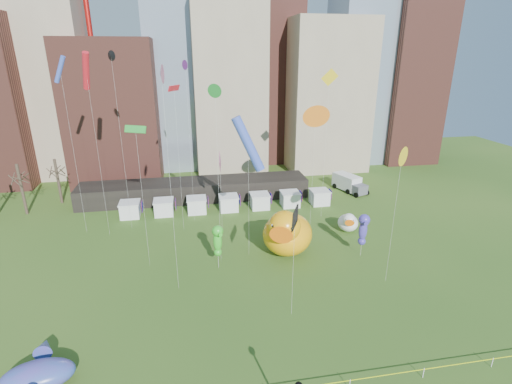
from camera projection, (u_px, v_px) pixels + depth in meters
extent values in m
cube|color=gray|center=(48.00, 67.00, 72.83)|extent=(14.00, 12.00, 42.00)
cube|color=brown|center=(114.00, 112.00, 72.02)|extent=(16.00, 14.00, 26.00)
cube|color=#8C9EB2|center=(175.00, 31.00, 76.44)|extent=(12.00, 12.00, 55.00)
cube|color=gray|center=(228.00, 87.00, 78.00)|extent=(14.00, 14.00, 34.00)
cube|color=gray|center=(325.00, 96.00, 80.16)|extent=(16.00, 14.00, 30.00)
cube|color=#8C9EB2|center=(366.00, 50.00, 82.44)|extent=(14.00, 12.00, 48.00)
cube|color=brown|center=(410.00, 79.00, 84.30)|extent=(12.00, 12.00, 36.00)
cube|color=black|center=(195.00, 190.00, 65.30)|extent=(38.00, 6.00, 3.20)
cube|color=white|center=(130.00, 210.00, 58.26)|extent=(2.80, 2.80, 2.20)
cube|color=red|center=(142.00, 206.00, 58.39)|extent=(0.08, 1.40, 1.60)
cube|color=white|center=(164.00, 208.00, 59.09)|extent=(2.80, 2.80, 2.20)
cube|color=red|center=(176.00, 204.00, 59.22)|extent=(0.08, 1.40, 1.60)
cube|color=white|center=(197.00, 206.00, 59.93)|extent=(2.80, 2.80, 2.20)
cube|color=red|center=(208.00, 202.00, 60.05)|extent=(0.08, 1.40, 1.60)
cube|color=white|center=(229.00, 204.00, 60.76)|extent=(2.80, 2.80, 2.20)
cube|color=red|center=(240.00, 200.00, 60.88)|extent=(0.08, 1.40, 1.60)
cube|color=white|center=(260.00, 201.00, 61.59)|extent=(2.80, 2.80, 2.20)
cube|color=red|center=(271.00, 198.00, 61.72)|extent=(0.08, 1.40, 1.60)
cube|color=white|center=(290.00, 199.00, 62.42)|extent=(2.80, 2.80, 2.20)
cube|color=red|center=(301.00, 196.00, 62.55)|extent=(0.08, 1.40, 1.60)
cube|color=white|center=(319.00, 198.00, 63.25)|extent=(2.80, 2.80, 2.20)
cube|color=red|center=(330.00, 194.00, 63.38)|extent=(0.08, 1.40, 1.60)
cylinder|color=#382B21|center=(22.00, 190.00, 58.31)|extent=(0.44, 0.44, 8.00)
cylinder|color=#382B21|center=(58.00, 181.00, 62.76)|extent=(0.44, 0.44, 7.50)
cylinder|color=white|center=(350.00, 384.00, 28.52)|extent=(0.06, 0.06, 0.90)
cylinder|color=white|center=(423.00, 373.00, 29.52)|extent=(0.06, 0.06, 0.90)
cylinder|color=white|center=(492.00, 362.00, 30.52)|extent=(0.06, 0.06, 0.90)
ellipsoid|color=#FFA50D|center=(288.00, 234.00, 47.47)|extent=(8.50, 9.01, 5.01)
ellipsoid|color=#FFA50D|center=(291.00, 226.00, 50.03)|extent=(2.05, 1.87, 2.03)
sphere|color=#FFA50D|center=(285.00, 226.00, 44.74)|extent=(5.00, 5.00, 3.77)
cone|color=orange|center=(282.00, 233.00, 43.33)|extent=(2.59, 2.41, 2.07)
sphere|color=white|center=(274.00, 225.00, 43.88)|extent=(0.68, 0.68, 0.68)
sphere|color=white|center=(292.00, 227.00, 43.38)|extent=(0.68, 0.68, 0.68)
sphere|color=black|center=(273.00, 226.00, 43.59)|extent=(0.34, 0.34, 0.34)
sphere|color=black|center=(291.00, 228.00, 43.09)|extent=(0.34, 0.34, 0.34)
ellipsoid|color=white|center=(348.00, 223.00, 53.75)|extent=(3.71, 4.02, 2.33)
ellipsoid|color=white|center=(347.00, 219.00, 54.97)|extent=(0.92, 0.81, 0.94)
sphere|color=white|center=(349.00, 220.00, 52.46)|extent=(2.21, 2.21, 1.75)
cone|color=orange|center=(350.00, 222.00, 51.79)|extent=(1.16, 1.05, 0.96)
sphere|color=white|center=(346.00, 219.00, 52.00)|extent=(0.31, 0.31, 0.31)
sphere|color=white|center=(353.00, 220.00, 51.87)|extent=(0.31, 0.31, 0.31)
sphere|color=black|center=(346.00, 220.00, 51.86)|extent=(0.16, 0.16, 0.16)
sphere|color=black|center=(353.00, 220.00, 51.73)|extent=(0.16, 0.16, 0.16)
cylinder|color=silver|center=(218.00, 254.00, 44.25)|extent=(0.03, 0.03, 3.41)
ellipsoid|color=green|center=(218.00, 241.00, 43.67)|extent=(1.15, 1.02, 2.51)
sphere|color=green|center=(217.00, 231.00, 43.07)|extent=(1.56, 1.56, 1.28)
cone|color=green|center=(218.00, 234.00, 42.56)|extent=(0.63, 0.89, 0.45)
sphere|color=green|center=(218.00, 252.00, 44.21)|extent=(0.90, 0.90, 0.90)
cylinder|color=silver|center=(362.00, 243.00, 46.90)|extent=(0.03, 0.03, 3.45)
ellipsoid|color=#463AAF|center=(363.00, 230.00, 46.31)|extent=(1.21, 1.07, 2.66)
sphere|color=#463AAF|center=(365.00, 220.00, 45.68)|extent=(1.63, 1.63, 1.35)
cone|color=#463AAF|center=(367.00, 222.00, 45.14)|extent=(0.66, 0.93, 0.47)
sphere|color=#463AAF|center=(362.00, 241.00, 46.88)|extent=(0.95, 0.95, 0.95)
ellipsoid|color=#603EAB|center=(38.00, 376.00, 28.55)|extent=(5.54, 3.43, 2.01)
cone|color=#603EAB|center=(45.00, 346.00, 30.97)|extent=(1.59, 1.77, 1.41)
cone|color=black|center=(299.00, 382.00, 23.22)|extent=(0.18, 0.18, 0.23)
cube|color=white|center=(347.00, 182.00, 69.49)|extent=(4.07, 5.68, 2.57)
cube|color=#595960|center=(359.00, 190.00, 66.99)|extent=(2.86, 2.55, 1.65)
cylinder|color=black|center=(348.00, 192.00, 67.77)|extent=(0.56, 0.96, 0.93)
cylinder|color=black|center=(359.00, 189.00, 68.98)|extent=(0.56, 0.96, 0.93)
cylinder|color=black|center=(335.00, 186.00, 70.61)|extent=(0.56, 0.96, 0.93)
cylinder|color=black|center=(345.00, 184.00, 71.82)|extent=(0.56, 0.96, 0.93)
cylinder|color=silver|center=(99.00, 159.00, 49.31)|extent=(0.02, 0.02, 21.51)
cylinder|color=red|center=(86.00, 71.00, 45.62)|extent=(1.82, 2.72, 4.50)
cylinder|color=silver|center=(171.00, 192.00, 37.14)|extent=(0.02, 0.02, 21.83)
cone|color=pink|center=(161.00, 74.00, 33.40)|extent=(0.33, 1.66, 1.65)
cylinder|color=silver|center=(122.00, 148.00, 51.04)|extent=(0.02, 0.02, 23.20)
cone|color=black|center=(111.00, 56.00, 47.07)|extent=(0.87, 1.12, 1.27)
cylinder|color=silver|center=(143.00, 201.00, 42.58)|extent=(0.02, 0.02, 16.10)
cube|color=green|center=(135.00, 129.00, 39.82)|extent=(2.36, 1.39, 0.76)
cylinder|color=silver|center=(393.00, 222.00, 39.84)|extent=(0.02, 0.02, 14.08)
cone|color=yellow|center=(402.00, 156.00, 37.43)|extent=(1.54, 1.45, 1.88)
cylinder|color=silver|center=(74.00, 157.00, 49.83)|extent=(0.02, 0.02, 21.66)
cylinder|color=blue|center=(60.00, 69.00, 46.12)|extent=(1.98, 1.11, 3.25)
cylinder|color=silver|center=(313.00, 173.00, 53.35)|extent=(0.02, 0.02, 15.67)
cone|color=orange|center=(316.00, 116.00, 50.67)|extent=(2.85, 1.08, 2.85)
cylinder|color=silver|center=(190.00, 148.00, 53.63)|extent=(0.02, 0.02, 22.05)
cone|color=purple|center=(185.00, 65.00, 49.86)|extent=(0.61, 1.20, 1.23)
cylinder|color=silver|center=(179.00, 163.00, 51.26)|extent=(0.02, 0.02, 19.39)
cube|color=red|center=(174.00, 88.00, 47.94)|extent=(1.50, 2.15, 0.72)
cylinder|color=silver|center=(221.00, 198.00, 52.17)|extent=(0.02, 0.02, 10.05)
cube|color=pink|center=(220.00, 162.00, 50.45)|extent=(0.53, 3.09, 3.13)
cylinder|color=silver|center=(293.00, 268.00, 35.15)|extent=(0.02, 0.02, 10.10)
cube|color=black|center=(295.00, 217.00, 33.42)|extent=(1.59, 3.70, 1.13)
cylinder|color=silver|center=(218.00, 182.00, 42.85)|extent=(0.02, 0.02, 19.88)
cone|color=green|center=(215.00, 91.00, 39.45)|extent=(1.00, 1.24, 1.42)
cylinder|color=silver|center=(325.00, 152.00, 54.82)|extent=(0.02, 0.02, 20.45)
cube|color=yellow|center=(330.00, 77.00, 51.32)|extent=(2.23, 0.68, 2.31)
cylinder|color=silver|center=(249.00, 202.00, 45.35)|extent=(0.02, 0.02, 13.94)
cylinder|color=blue|center=(248.00, 144.00, 42.96)|extent=(3.91, 1.93, 6.39)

